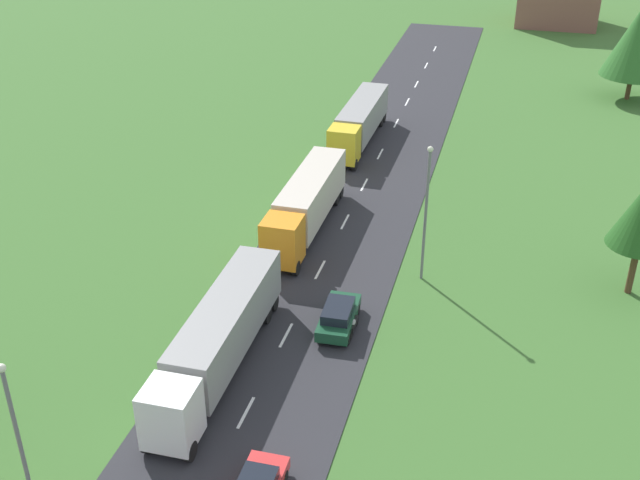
{
  "coord_description": "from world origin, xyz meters",
  "views": [
    {
      "loc": [
        11.46,
        -16.71,
        26.69
      ],
      "look_at": [
        -0.15,
        26.72,
        1.98
      ],
      "focal_mm": 44.33,
      "sensor_mm": 36.0,
      "label": 1
    }
  ],
  "objects_px": {
    "lamppost_lead": "(19,439)",
    "tree_oak": "(638,40)",
    "lamppost_second": "(426,208)",
    "truck_second": "(306,202)",
    "car_second": "(339,316)",
    "truck_lead": "(219,336)",
    "motorcycle_courier": "(354,325)",
    "truck_third": "(360,121)"
  },
  "relations": [
    {
      "from": "motorcycle_courier",
      "to": "lamppost_second",
      "type": "bearing_deg",
      "value": 67.8
    },
    {
      "from": "truck_second",
      "to": "truck_lead",
      "type": "bearing_deg",
      "value": -90.35
    },
    {
      "from": "motorcycle_courier",
      "to": "lamppost_second",
      "type": "height_order",
      "value": "lamppost_second"
    },
    {
      "from": "truck_third",
      "to": "lamppost_lead",
      "type": "bearing_deg",
      "value": -94.77
    },
    {
      "from": "truck_second",
      "to": "lamppost_lead",
      "type": "height_order",
      "value": "lamppost_lead"
    },
    {
      "from": "motorcycle_courier",
      "to": "tree_oak",
      "type": "relative_size",
      "value": 0.2
    },
    {
      "from": "truck_second",
      "to": "lamppost_second",
      "type": "relative_size",
      "value": 1.47
    },
    {
      "from": "lamppost_lead",
      "to": "tree_oak",
      "type": "distance_m",
      "value": 70.82
    },
    {
      "from": "car_second",
      "to": "tree_oak",
      "type": "relative_size",
      "value": 0.47
    },
    {
      "from": "truck_third",
      "to": "car_second",
      "type": "relative_size",
      "value": 2.96
    },
    {
      "from": "truck_second",
      "to": "motorcycle_courier",
      "type": "height_order",
      "value": "truck_second"
    },
    {
      "from": "truck_second",
      "to": "lamppost_lead",
      "type": "xyz_separation_m",
      "value": [
        -3.84,
        -28.35,
        2.45
      ]
    },
    {
      "from": "truck_second",
      "to": "car_second",
      "type": "distance_m",
      "value": 12.42
    },
    {
      "from": "truck_second",
      "to": "lamppost_second",
      "type": "bearing_deg",
      "value": -26.38
    },
    {
      "from": "truck_third",
      "to": "motorcycle_courier",
      "type": "relative_size",
      "value": 6.98
    },
    {
      "from": "car_second",
      "to": "motorcycle_courier",
      "type": "xyz_separation_m",
      "value": [
        0.96,
        -0.24,
        -0.33
      ]
    },
    {
      "from": "truck_third",
      "to": "tree_oak",
      "type": "bearing_deg",
      "value": 38.21
    },
    {
      "from": "motorcycle_courier",
      "to": "truck_lead",
      "type": "bearing_deg",
      "value": -140.34
    },
    {
      "from": "lamppost_lead",
      "to": "truck_lead",
      "type": "bearing_deg",
      "value": 72.38
    },
    {
      "from": "car_second",
      "to": "tree_oak",
      "type": "bearing_deg",
      "value": 68.12
    },
    {
      "from": "truck_lead",
      "to": "lamppost_lead",
      "type": "relative_size",
      "value": 1.72
    },
    {
      "from": "motorcycle_courier",
      "to": "tree_oak",
      "type": "bearing_deg",
      "value": 69.22
    },
    {
      "from": "truck_lead",
      "to": "truck_second",
      "type": "distance_m",
      "value": 16.59
    },
    {
      "from": "motorcycle_courier",
      "to": "lamppost_second",
      "type": "distance_m",
      "value": 8.83
    },
    {
      "from": "truck_lead",
      "to": "motorcycle_courier",
      "type": "height_order",
      "value": "truck_lead"
    },
    {
      "from": "lamppost_lead",
      "to": "tree_oak",
      "type": "height_order",
      "value": "tree_oak"
    },
    {
      "from": "lamppost_lead",
      "to": "car_second",
      "type": "bearing_deg",
      "value": 62.4
    },
    {
      "from": "truck_lead",
      "to": "lamppost_second",
      "type": "xyz_separation_m",
      "value": [
        9.05,
        12.16,
        2.89
      ]
    },
    {
      "from": "truck_second",
      "to": "truck_third",
      "type": "relative_size",
      "value": 0.99
    },
    {
      "from": "truck_second",
      "to": "lamppost_lead",
      "type": "distance_m",
      "value": 28.71
    },
    {
      "from": "motorcycle_courier",
      "to": "lamppost_lead",
      "type": "relative_size",
      "value": 0.23
    },
    {
      "from": "truck_second",
      "to": "lamppost_lead",
      "type": "bearing_deg",
      "value": -97.71
    },
    {
      "from": "lamppost_lead",
      "to": "motorcycle_courier",
      "type": "bearing_deg",
      "value": 59.58
    },
    {
      "from": "motorcycle_courier",
      "to": "lamppost_lead",
      "type": "height_order",
      "value": "lamppost_lead"
    },
    {
      "from": "lamppost_lead",
      "to": "lamppost_second",
      "type": "height_order",
      "value": "lamppost_second"
    },
    {
      "from": "motorcycle_courier",
      "to": "tree_oak",
      "type": "distance_m",
      "value": 51.73
    },
    {
      "from": "truck_lead",
      "to": "tree_oak",
      "type": "height_order",
      "value": "tree_oak"
    },
    {
      "from": "truck_lead",
      "to": "lamppost_lead",
      "type": "height_order",
      "value": "lamppost_lead"
    },
    {
      "from": "lamppost_second",
      "to": "motorcycle_courier",
      "type": "bearing_deg",
      "value": -112.2
    },
    {
      "from": "lamppost_lead",
      "to": "tree_oak",
      "type": "bearing_deg",
      "value": 66.57
    },
    {
      "from": "lamppost_second",
      "to": "truck_lead",
      "type": "bearing_deg",
      "value": -126.65
    },
    {
      "from": "truck_lead",
      "to": "tree_oak",
      "type": "distance_m",
      "value": 58.68
    }
  ]
}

